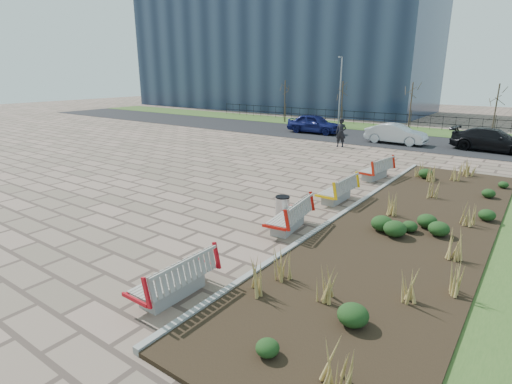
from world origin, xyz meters
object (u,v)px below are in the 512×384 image
Objects in this scene: car_blue at (314,124)px; bench_a at (172,276)px; bench_c at (337,189)px; litter_bin at (282,209)px; car_silver at (396,134)px; bench_d at (375,168)px; pedestrian at (341,133)px; lamp_west at (340,93)px; bench_b at (288,215)px; car_black at (493,140)px.

bench_a is at bearing -160.22° from car_blue.
litter_bin is (-0.53, -3.09, -0.07)m from bench_c.
bench_d is at bearing -166.99° from car_silver.
pedestrian is at bearing 143.29° from car_silver.
bench_c is 0.35× the size of lamp_west.
car_silver is at bearing 99.56° from bench_c.
car_blue is at bearing 108.00° from bench_b.
car_blue reaches higher than bench_c.
bench_d is (0.00, 4.21, 0.00)m from bench_c.
bench_b is 1.00× the size of bench_c.
car_blue is (-9.17, 19.07, 0.28)m from bench_b.
car_blue is (-4.36, 4.51, -0.17)m from pedestrian.
bench_d is at bearing -60.95° from pedestrian.
bench_a is 1.10× the size of pedestrian.
car_black is at bearing -20.28° from lamp_west.
litter_bin is at bearing -156.20° from car_blue.
pedestrian is (-4.81, 10.97, 0.45)m from bench_c.
bench_d is (0.00, 7.81, 0.00)m from bench_b.
bench_a and bench_c have the same top height.
bench_c is at bearing 80.31° from litter_bin.
bench_b is 0.47× the size of car_blue.
car_silver is at bearing 95.65° from bench_a.
lamp_west reaches higher than car_silver.
pedestrian reaches higher than bench_d.
car_blue reaches higher than bench_b.
car_blue is 7.05m from car_silver.
car_blue reaches higher than litter_bin.
bench_b is at bearing -89.19° from bench_c.
bench_d is 10.39m from car_silver.
lamp_west is (-9.00, 28.24, 2.54)m from bench_a.
pedestrian is at bearing 100.61° from bench_b.
bench_c is 1.00× the size of bench_d.
litter_bin is (-0.53, 5.40, -0.07)m from bench_a.
bench_c and bench_d have the same top height.
litter_bin is 14.71m from pedestrian.
lamp_west reaches higher than bench_d.
bench_b is at bearing 90.13° from bench_a.
bench_b is 19.03m from car_black.
bench_b is 1.10× the size of pedestrian.
bench_a is at bearing 176.37° from car_black.
pedestrian is at bearing 114.49° from bench_c.
car_black is at bearing 71.39° from bench_b.
bench_d is at bearing 90.13° from bench_a.
bench_a is at bearing -82.10° from bench_d.
car_black reaches higher than car_silver.
car_silver reaches higher than bench_a.
pedestrian is at bearing 121.12° from car_black.
bench_a is 0.43× the size of car_black.
bench_b is at bearing -172.25° from car_silver.
bench_a and bench_d have the same top height.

